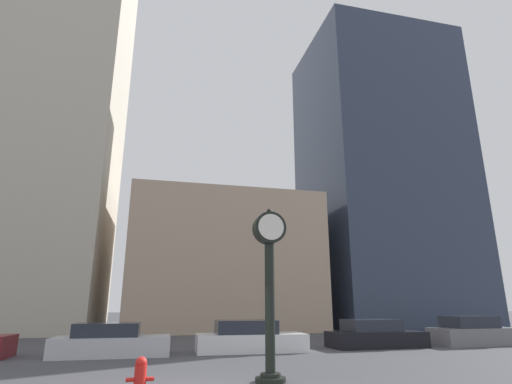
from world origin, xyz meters
The scene contains 9 objects.
building_tall_tower centered at (-10.53, 24.00, 17.83)m, with size 11.16×12.00×35.67m.
building_storefront_row centered at (4.30, 24.00, 5.21)m, with size 14.59×12.00×10.42m.
building_glass_modern centered at (20.12, 24.00, 14.24)m, with size 13.60×12.00×28.48m.
street_clock centered at (2.18, 1.08, 2.73)m, with size 0.91×0.80×4.63m.
car_silver centered at (-2.45, 7.71, 0.52)m, with size 4.43×1.93×1.25m.
car_white centered at (3.17, 7.85, 0.54)m, with size 4.71×1.93×1.29m.
car_black centered at (9.32, 8.22, 0.53)m, with size 4.54×1.91×1.26m.
car_grey centered at (14.68, 8.07, 0.58)m, with size 4.41×1.86×1.39m.
fire_hydrant_near centered at (-1.08, 0.06, 0.42)m, with size 0.60×0.26×0.83m.
Camera 1 is at (-0.88, -9.81, 1.95)m, focal length 28.00 mm.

